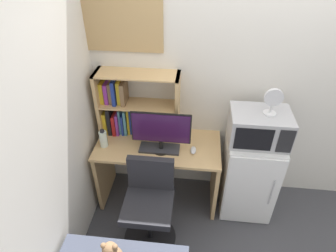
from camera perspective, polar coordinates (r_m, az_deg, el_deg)
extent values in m
cube|color=silver|center=(2.92, 26.15, 7.18)|extent=(6.40, 0.04, 2.60)
cube|color=tan|center=(2.82, -1.96, -3.88)|extent=(1.20, 0.58, 0.03)
cube|color=tan|center=(3.19, -12.39, -8.17)|extent=(0.04, 0.52, 0.71)
cube|color=tan|center=(3.06, 9.25, -9.95)|extent=(0.04, 0.52, 0.71)
cube|color=tan|center=(2.88, -13.16, 4.44)|extent=(0.03, 0.25, 0.66)
cube|color=tan|center=(2.73, 1.85, 3.66)|extent=(0.03, 0.25, 0.66)
cube|color=tan|center=(2.62, -6.27, 10.13)|extent=(0.78, 0.25, 0.01)
cube|color=tan|center=(2.78, -5.85, 4.23)|extent=(0.71, 0.25, 0.01)
cube|color=gold|center=(2.99, -11.92, 1.13)|extent=(0.03, 0.19, 0.24)
cube|color=black|center=(2.96, -11.16, 1.46)|extent=(0.04, 0.20, 0.29)
cube|color=#B21E1E|center=(2.97, -10.29, 0.83)|extent=(0.03, 0.21, 0.22)
cube|color=purple|center=(2.96, -9.66, 0.92)|extent=(0.03, 0.20, 0.23)
cube|color=teal|center=(2.95, -9.19, 1.30)|extent=(0.02, 0.16, 0.27)
cube|color=navy|center=(2.95, -8.69, 0.84)|extent=(0.02, 0.18, 0.22)
cube|color=teal|center=(2.93, -8.19, 1.23)|extent=(0.03, 0.18, 0.28)
cube|color=gold|center=(2.93, -7.62, 1.46)|extent=(0.02, 0.15, 0.30)
cube|color=navy|center=(2.92, -7.14, 1.43)|extent=(0.02, 0.14, 0.29)
cube|color=gold|center=(2.83, -12.66, 6.74)|extent=(0.04, 0.16, 0.21)
cube|color=purple|center=(2.81, -11.82, 6.66)|extent=(0.04, 0.16, 0.20)
cube|color=brown|center=(2.81, -11.10, 6.71)|extent=(0.03, 0.15, 0.21)
cube|color=navy|center=(2.78, -10.38, 6.89)|extent=(0.03, 0.19, 0.24)
cube|color=gold|center=(2.78, -9.48, 6.85)|extent=(0.03, 0.15, 0.23)
cube|color=brown|center=(2.76, -8.68, 6.64)|extent=(0.04, 0.19, 0.22)
cylinder|color=black|center=(2.75, -1.33, -4.55)|extent=(0.18, 0.18, 0.02)
cylinder|color=black|center=(2.71, -1.35, -3.68)|extent=(0.04, 0.04, 0.09)
cube|color=black|center=(2.60, -1.39, -0.37)|extent=(0.55, 0.01, 0.31)
cube|color=#33143D|center=(2.59, -1.41, -0.43)|extent=(0.52, 0.02, 0.29)
cube|color=#333338|center=(2.75, -1.68, -4.45)|extent=(0.38, 0.15, 0.02)
ellipsoid|color=silver|center=(2.73, 5.00, -4.77)|extent=(0.05, 0.11, 0.04)
cylinder|color=silver|center=(2.81, -12.64, -2.51)|extent=(0.07, 0.07, 0.16)
cylinder|color=black|center=(2.75, -12.89, -0.99)|extent=(0.04, 0.04, 0.02)
cube|color=white|center=(3.03, 15.55, -9.16)|extent=(0.50, 0.48, 0.89)
cube|color=white|center=(2.87, 16.09, -12.61)|extent=(0.48, 0.01, 0.86)
cylinder|color=#B2B2B7|center=(2.87, 19.77, -12.24)|extent=(0.01, 0.01, 0.31)
cube|color=#ADADB2|center=(2.67, 17.54, -0.14)|extent=(0.52, 0.37, 0.28)
cube|color=black|center=(2.50, 16.51, -2.58)|extent=(0.31, 0.01, 0.22)
cube|color=black|center=(2.56, 22.19, -2.89)|extent=(0.12, 0.01, 0.23)
cylinder|color=silver|center=(2.60, 19.39, 2.42)|extent=(0.11, 0.11, 0.01)
cylinder|color=silver|center=(2.58, 19.58, 3.23)|extent=(0.02, 0.02, 0.08)
cylinder|color=silver|center=(2.51, 20.14, 5.31)|extent=(0.16, 0.03, 0.16)
cylinder|color=black|center=(3.00, -3.54, -21.12)|extent=(0.49, 0.49, 0.04)
cylinder|color=black|center=(2.81, -3.72, -18.60)|extent=(0.04, 0.04, 0.45)
cube|color=#232328|center=(2.61, -3.94, -15.45)|extent=(0.43, 0.43, 0.07)
cube|color=#232328|center=(2.59, -3.40, -9.25)|extent=(0.41, 0.06, 0.34)
sphere|color=#846042|center=(2.19, -11.42, -22.78)|extent=(0.11, 0.11, 0.11)
sphere|color=#846042|center=(2.17, -12.64, -22.04)|extent=(0.04, 0.04, 0.04)
sphere|color=#846042|center=(2.15, -10.45, -22.40)|extent=(0.04, 0.04, 0.04)
cube|color=tan|center=(2.62, -10.09, 18.96)|extent=(0.79, 0.02, 0.45)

